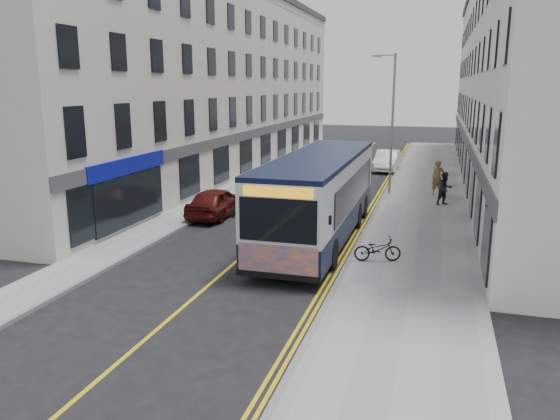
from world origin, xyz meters
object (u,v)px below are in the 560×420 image
Objects in this scene: pedestrian_far at (445,189)px; pedestrian_near at (438,178)px; bicycle at (378,249)px; city_bus at (319,194)px; car_maroon at (216,202)px; car_white at (387,161)px; streetlamp at (391,120)px.

pedestrian_near is at bearing 63.31° from pedestrian_far.
bicycle is at bearing -122.60° from pedestrian_near.
city_bus reaches higher than car_maroon.
city_bus is 2.84× the size of car_maroon.
car_maroon is (-8.37, 5.12, 0.17)m from bicycle.
city_bus is 6.97× the size of pedestrian_far.
car_maroon is at bearing -109.28° from car_white.
bicycle is at bearing -137.84° from pedestrian_far.
streetlamp is at bearing -133.88° from car_maroon.
pedestrian_near is (2.74, 0.44, -3.27)m from streetlamp.
bicycle is 0.36× the size of car_white.
car_maroon is at bearing 171.35° from pedestrian_far.
car_white is at bearing -10.61° from bicycle.
car_maroon reaches higher than bicycle.
bicycle is (2.71, -2.64, -1.37)m from city_bus.
streetlamp is 5.10m from pedestrian_far.
car_white reaches higher than car_maroon.
streetlamp is 11.29m from car_maroon.
car_maroon is at bearing -166.45° from pedestrian_near.
car_white is (-4.10, 11.88, -0.23)m from pedestrian_far.
bicycle is 9.81m from car_maroon.
streetlamp reaches higher than bicycle.
pedestrian_near is 0.46× the size of car_maroon.
pedestrian_near is (1.94, 13.09, 0.56)m from bicycle.
city_bus is 2.64× the size of car_white.
bicycle is 0.84× the size of pedestrian_near.
city_bus is at bearing -100.83° from streetlamp.
streetlamp is 0.66× the size of city_bus.
car_white is 18.47m from car_maroon.
city_bus is 6.29m from car_maroon.
car_maroon is (-5.65, 2.48, -1.20)m from city_bus.
bicycle is 0.39× the size of car_maroon.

